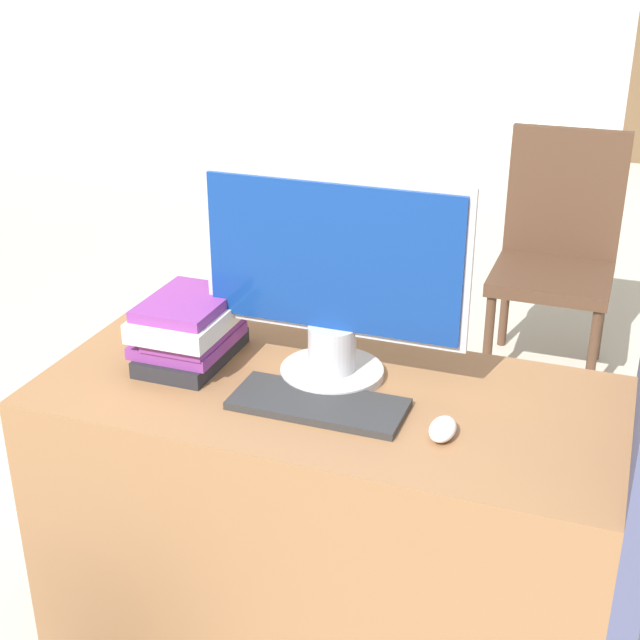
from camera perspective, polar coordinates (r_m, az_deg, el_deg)
The scene contains 7 objects.
desk at distance 2.07m, azimuth 0.42°, elevation -13.53°, with size 1.22×0.57×0.74m.
carrel_divider at distance 1.87m, azimuth 19.80°, elevation -9.17°, with size 0.07×0.67×1.28m.
monitor at distance 1.83m, azimuth 0.82°, elevation 2.49°, with size 0.57×0.22×0.44m.
keyboard at distance 1.80m, azimuth -0.11°, elevation -5.40°, with size 0.35×0.15×0.02m.
mouse at distance 1.71m, azimuth 7.86°, elevation -6.93°, with size 0.05×0.09×0.03m.
book_stack at distance 1.98m, azimuth -8.24°, elevation -0.53°, with size 0.19×0.28×0.15m.
far_chair at distance 3.54m, azimuth 14.94°, elevation 4.62°, with size 0.44×0.44×0.93m.
Camera 1 is at (0.55, -1.26, 1.64)m, focal length 50.00 mm.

